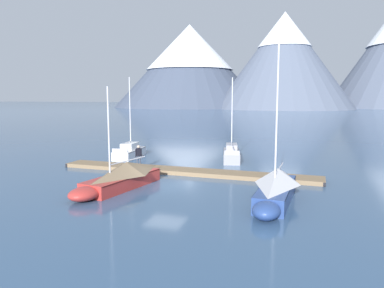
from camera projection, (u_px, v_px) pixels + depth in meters
The scene contains 9 objects.
ground_plane at pixel (165, 185), 23.86m from camera, with size 700.00×700.00×0.00m, color #38567A.
mountain_west_summit at pixel (190, 63), 205.00m from camera, with size 85.18×85.18×45.94m.
mountain_central_massif at pixel (284, 59), 178.94m from camera, with size 68.82×68.82×46.96m.
dock at pixel (184, 171), 27.63m from camera, with size 20.31×2.76×0.30m.
sailboat_nearest_berth at pixel (132, 151), 35.23m from camera, with size 2.01×5.91×7.63m.
sailboat_second_berth at pixel (120, 177), 22.97m from camera, with size 3.09×7.57×6.40m.
sailboat_mid_dock_port at pixel (231, 153), 33.45m from camera, with size 2.45×5.97×7.52m.
sailboat_mid_dock_starboard at pixel (276, 187), 20.06m from camera, with size 2.14×7.39×8.81m.
person_on_dock at pixel (139, 154), 28.67m from camera, with size 0.39×0.51×1.69m.
Camera 1 is at (8.52, -21.77, 5.78)m, focal length 33.95 mm.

